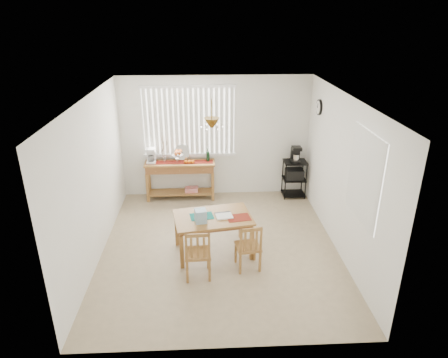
{
  "coord_description": "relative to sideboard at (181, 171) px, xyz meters",
  "views": [
    {
      "loc": [
        -0.22,
        -5.91,
        3.78
      ],
      "look_at": [
        0.1,
        0.55,
        1.05
      ],
      "focal_mm": 32.0,
      "sensor_mm": 36.0,
      "label": 1
    }
  ],
  "objects": [
    {
      "name": "room_shell",
      "position": [
        0.76,
        -2.01,
        1.07
      ],
      "size": [
        4.2,
        4.7,
        2.7
      ],
      "color": "white",
      "rests_on": "ground"
    },
    {
      "name": "chair_right",
      "position": [
        1.18,
        -2.66,
        -0.23
      ],
      "size": [
        0.42,
        0.42,
        0.8
      ],
      "color": "olive",
      "rests_on": "ground"
    },
    {
      "name": "dining_table",
      "position": [
        0.64,
        -2.15,
        -0.03
      ],
      "size": [
        1.37,
        1.0,
        0.67
      ],
      "color": "olive",
      "rests_on": "ground"
    },
    {
      "name": "sideboard",
      "position": [
        0.0,
        0.0,
        0.0
      ],
      "size": [
        1.48,
        0.42,
        0.83
      ],
      "color": "olive",
      "rests_on": "ground"
    },
    {
      "name": "sideboard_items",
      "position": [
        -0.25,
        0.01,
        0.34
      ],
      "size": [
        1.4,
        0.35,
        0.64
      ],
      "color": "maroon",
      "rests_on": "sideboard"
    },
    {
      "name": "table_items",
      "position": [
        0.54,
        -2.27,
        0.13
      ],
      "size": [
        1.02,
        0.45,
        0.21
      ],
      "color": "#147068",
      "rests_on": "dining_table"
    },
    {
      "name": "wire_cart",
      "position": [
        2.46,
        -0.02,
        -0.13
      ],
      "size": [
        0.48,
        0.38,
        0.82
      ],
      "color": "black",
      "rests_on": "ground"
    },
    {
      "name": "ground",
      "position": [
        0.76,
        -2.02,
        -0.63
      ],
      "size": [
        4.0,
        4.5,
        0.01
      ],
      "primitive_type": "cube",
      "color": "tan"
    },
    {
      "name": "cart_items",
      "position": [
        2.46,
        -0.01,
        0.35
      ],
      "size": [
        0.19,
        0.23,
        0.34
      ],
      "color": "black",
      "rests_on": "wire_cart"
    },
    {
      "name": "chair_left",
      "position": [
        0.39,
        -2.84,
        -0.21
      ],
      "size": [
        0.41,
        0.41,
        0.84
      ],
      "color": "olive",
      "rests_on": "ground"
    }
  ]
}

